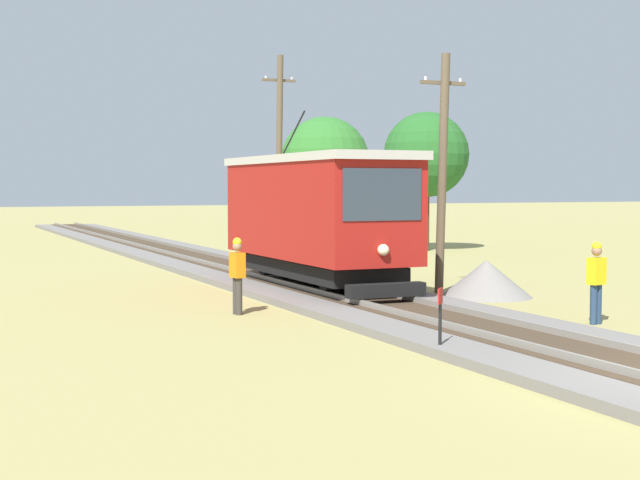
{
  "coord_description": "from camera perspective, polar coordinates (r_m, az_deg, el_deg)",
  "views": [
    {
      "loc": [
        -10.28,
        -10.01,
        2.96
      ],
      "look_at": [
        -0.74,
        11.72,
        1.59
      ],
      "focal_mm": 52.35,
      "sensor_mm": 36.0,
      "label": 1
    }
  ],
  "objects": [
    {
      "name": "red_tram",
      "position": [
        25.85,
        -0.25,
        1.6
      ],
      "size": [
        2.6,
        8.54,
        4.79
      ],
      "color": "maroon",
      "rests_on": "rail_right"
    },
    {
      "name": "utility_pole_near_tram",
      "position": [
        25.89,
        7.49,
        4.21
      ],
      "size": [
        1.4,
        0.52,
        6.58
      ],
      "color": "brown",
      "rests_on": "ground"
    },
    {
      "name": "utility_pole_mid",
      "position": [
        37.08,
        -2.52,
        5.14
      ],
      "size": [
        1.4,
        0.59,
        8.11
      ],
      "color": "brown",
      "rests_on": "ground"
    },
    {
      "name": "trackside_signal_marker",
      "position": [
        16.55,
        7.35,
        -4.7
      ],
      "size": [
        0.21,
        0.21,
        1.18
      ],
      "color": "black",
      "rests_on": "ground"
    },
    {
      "name": "gravel_pile",
      "position": [
        25.35,
        10.13,
        -2.33
      ],
      "size": [
        2.46,
        2.46,
        0.99
      ],
      "primitive_type": "cone",
      "color": "gray",
      "rests_on": "ground"
    },
    {
      "name": "track_worker",
      "position": [
        20.84,
        16.53,
        -2.28
      ],
      "size": [
        0.42,
        0.32,
        1.78
      ],
      "rotation": [
        0.0,
        0.0,
        -1.35
      ],
      "color": "navy",
      "rests_on": "ground"
    },
    {
      "name": "second_worker",
      "position": [
        21.58,
        -5.07,
        -1.97
      ],
      "size": [
        0.29,
        0.41,
        1.78
      ],
      "rotation": [
        0.0,
        0.0,
        -3.0
      ],
      "color": "#38332D",
      "rests_on": "ground"
    },
    {
      "name": "tree_left_near",
      "position": [
        62.05,
        0.3,
        4.83
      ],
      "size": [
        5.92,
        5.92,
        7.58
      ],
      "color": "#4C3823",
      "rests_on": "ground"
    },
    {
      "name": "tree_left_far",
      "position": [
        43.08,
        6.51,
        5.19
      ],
      "size": [
        3.91,
        3.91,
        6.37
      ],
      "color": "#4C3823",
      "rests_on": "ground"
    }
  ]
}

